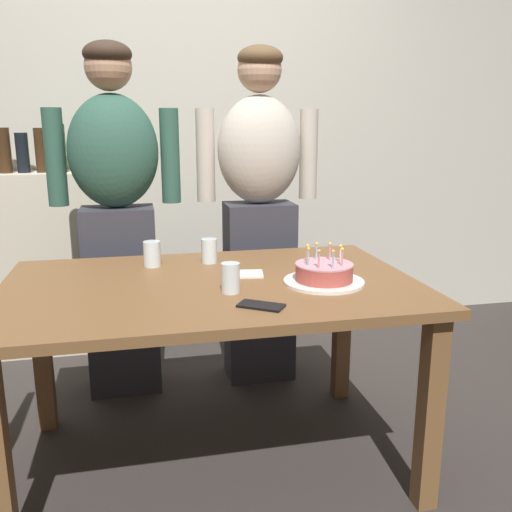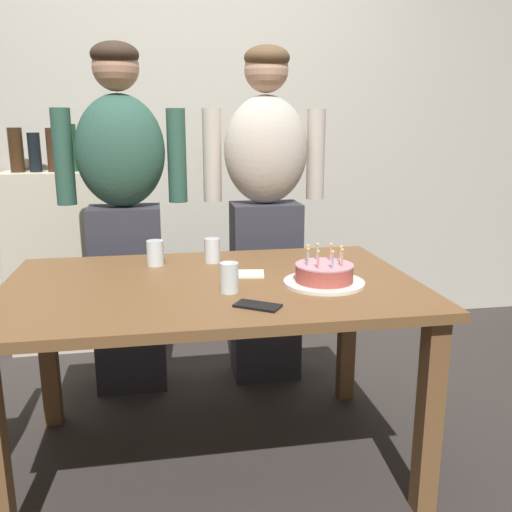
{
  "view_description": "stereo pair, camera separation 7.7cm",
  "coord_description": "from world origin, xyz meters",
  "px_view_note": "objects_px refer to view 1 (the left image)",
  "views": [
    {
      "loc": [
        -0.25,
        -1.91,
        1.3
      ],
      "look_at": [
        0.16,
        -0.04,
        0.84
      ],
      "focal_mm": 38.32,
      "sensor_mm": 36.0,
      "label": 1
    },
    {
      "loc": [
        -0.18,
        -1.92,
        1.3
      ],
      "look_at": [
        0.16,
        -0.04,
        0.84
      ],
      "focal_mm": 38.32,
      "sensor_mm": 36.0,
      "label": 2
    }
  ],
  "objects_px": {
    "water_glass_side": "(231,278)",
    "napkin_stack": "(245,274)",
    "water_glass_far": "(209,251)",
    "person_woman_cardigan": "(259,212)",
    "person_man_bearded": "(117,217)",
    "cell_phone": "(261,306)",
    "birthday_cake": "(324,274)",
    "water_glass_near": "(152,254)"
  },
  "relations": [
    {
      "from": "water_glass_side",
      "to": "napkin_stack",
      "type": "height_order",
      "value": "water_glass_side"
    },
    {
      "from": "water_glass_far",
      "to": "person_woman_cardigan",
      "type": "relative_size",
      "value": 0.06
    },
    {
      "from": "water_glass_side",
      "to": "person_man_bearded",
      "type": "relative_size",
      "value": 0.06
    },
    {
      "from": "water_glass_far",
      "to": "water_glass_side",
      "type": "relative_size",
      "value": 0.98
    },
    {
      "from": "water_glass_far",
      "to": "person_man_bearded",
      "type": "height_order",
      "value": "person_man_bearded"
    },
    {
      "from": "water_glass_far",
      "to": "person_woman_cardigan",
      "type": "height_order",
      "value": "person_woman_cardigan"
    },
    {
      "from": "water_glass_side",
      "to": "water_glass_far",
      "type": "bearing_deg",
      "value": 92.13
    },
    {
      "from": "water_glass_far",
      "to": "napkin_stack",
      "type": "xyz_separation_m",
      "value": [
        0.11,
        -0.22,
        -0.05
      ]
    },
    {
      "from": "water_glass_far",
      "to": "cell_phone",
      "type": "xyz_separation_m",
      "value": [
        0.08,
        -0.6,
        -0.05
      ]
    },
    {
      "from": "cell_phone",
      "to": "water_glass_far",
      "type": "bearing_deg",
      "value": 132.11
    },
    {
      "from": "water_glass_far",
      "to": "person_woman_cardigan",
      "type": "bearing_deg",
      "value": 54.5
    },
    {
      "from": "birthday_cake",
      "to": "water_glass_side",
      "type": "bearing_deg",
      "value": -174.08
    },
    {
      "from": "water_glass_far",
      "to": "napkin_stack",
      "type": "bearing_deg",
      "value": -63.77
    },
    {
      "from": "water_glass_far",
      "to": "water_glass_side",
      "type": "xyz_separation_m",
      "value": [
        0.02,
        -0.43,
        0.0
      ]
    },
    {
      "from": "birthday_cake",
      "to": "water_glass_far",
      "type": "distance_m",
      "value": 0.54
    },
    {
      "from": "birthday_cake",
      "to": "person_man_bearded",
      "type": "height_order",
      "value": "person_man_bearded"
    },
    {
      "from": "birthday_cake",
      "to": "person_man_bearded",
      "type": "relative_size",
      "value": 0.18
    },
    {
      "from": "birthday_cake",
      "to": "person_woman_cardigan",
      "type": "bearing_deg",
      "value": 93.65
    },
    {
      "from": "cell_phone",
      "to": "person_man_bearded",
      "type": "height_order",
      "value": "person_man_bearded"
    },
    {
      "from": "napkin_stack",
      "to": "person_woman_cardigan",
      "type": "distance_m",
      "value": 0.7
    },
    {
      "from": "napkin_stack",
      "to": "person_man_bearded",
      "type": "distance_m",
      "value": 0.83
    },
    {
      "from": "birthday_cake",
      "to": "person_man_bearded",
      "type": "xyz_separation_m",
      "value": [
        -0.74,
        0.83,
        0.1
      ]
    },
    {
      "from": "water_glass_near",
      "to": "napkin_stack",
      "type": "bearing_deg",
      "value": -31.7
    },
    {
      "from": "birthday_cake",
      "to": "water_glass_near",
      "type": "xyz_separation_m",
      "value": [
        -0.6,
        0.38,
        0.02
      ]
    },
    {
      "from": "water_glass_far",
      "to": "person_man_bearded",
      "type": "distance_m",
      "value": 0.58
    },
    {
      "from": "water_glass_side",
      "to": "birthday_cake",
      "type": "bearing_deg",
      "value": 5.92
    },
    {
      "from": "cell_phone",
      "to": "person_man_bearded",
      "type": "bearing_deg",
      "value": 148.15
    },
    {
      "from": "water_glass_side",
      "to": "napkin_stack",
      "type": "distance_m",
      "value": 0.23
    },
    {
      "from": "water_glass_near",
      "to": "birthday_cake",
      "type": "bearing_deg",
      "value": -32.62
    },
    {
      "from": "water_glass_side",
      "to": "cell_phone",
      "type": "distance_m",
      "value": 0.19
    },
    {
      "from": "person_man_bearded",
      "to": "water_glass_side",
      "type": "bearing_deg",
      "value": 114.46
    },
    {
      "from": "cell_phone",
      "to": "napkin_stack",
      "type": "bearing_deg",
      "value": 120.41
    },
    {
      "from": "water_glass_near",
      "to": "cell_phone",
      "type": "xyz_separation_m",
      "value": [
        0.32,
        -0.59,
        -0.05
      ]
    },
    {
      "from": "birthday_cake",
      "to": "cell_phone",
      "type": "xyz_separation_m",
      "value": [
        -0.28,
        -0.21,
        -0.03
      ]
    },
    {
      "from": "cell_phone",
      "to": "person_woman_cardigan",
      "type": "xyz_separation_m",
      "value": [
        0.23,
        1.03,
        0.13
      ]
    },
    {
      "from": "person_woman_cardigan",
      "to": "cell_phone",
      "type": "bearing_deg",
      "value": 77.58
    },
    {
      "from": "napkin_stack",
      "to": "person_woman_cardigan",
      "type": "height_order",
      "value": "person_woman_cardigan"
    },
    {
      "from": "water_glass_side",
      "to": "napkin_stack",
      "type": "xyz_separation_m",
      "value": [
        0.09,
        0.21,
        -0.05
      ]
    },
    {
      "from": "birthday_cake",
      "to": "water_glass_far",
      "type": "bearing_deg",
      "value": 132.95
    },
    {
      "from": "napkin_stack",
      "to": "person_man_bearded",
      "type": "bearing_deg",
      "value": 126.48
    },
    {
      "from": "birthday_cake",
      "to": "person_man_bearded",
      "type": "distance_m",
      "value": 1.12
    },
    {
      "from": "person_man_bearded",
      "to": "water_glass_near",
      "type": "bearing_deg",
      "value": 107.86
    }
  ]
}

